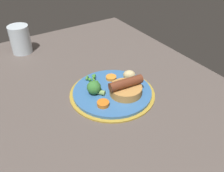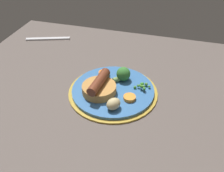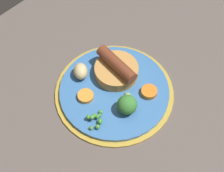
% 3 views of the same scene
% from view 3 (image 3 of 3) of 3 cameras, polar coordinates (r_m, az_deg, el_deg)
% --- Properties ---
extents(dining_table, '(1.10, 0.80, 0.03)m').
position_cam_3_polar(dining_table, '(0.85, 0.15, -3.44)').
color(dining_table, '#564C47').
rests_on(dining_table, ground).
extents(dinner_plate, '(0.27, 0.27, 0.01)m').
position_cam_3_polar(dinner_plate, '(0.84, 0.36, -0.90)').
color(dinner_plate, '#B79333').
rests_on(dinner_plate, dining_table).
extents(sausage_pudding, '(0.10, 0.11, 0.05)m').
position_cam_3_polar(sausage_pudding, '(0.84, 0.68, 2.60)').
color(sausage_pudding, '#BC8442').
rests_on(sausage_pudding, dinner_plate).
extents(pea_pile, '(0.05, 0.04, 0.02)m').
position_cam_3_polar(pea_pile, '(0.79, -2.43, -5.08)').
color(pea_pile, '#4B8934').
rests_on(pea_pile, dinner_plate).
extents(broccoli_floret_near, '(0.05, 0.05, 0.04)m').
position_cam_3_polar(broccoli_floret_near, '(0.79, 2.31, -2.82)').
color(broccoli_floret_near, '#387A33').
rests_on(broccoli_floret_near, dinner_plate).
extents(potato_chunk_0, '(0.05, 0.05, 0.03)m').
position_cam_3_polar(potato_chunk_0, '(0.85, -5.02, 2.09)').
color(potato_chunk_0, '#CCB77F').
rests_on(potato_chunk_0, dinner_plate).
extents(carrot_slice_0, '(0.04, 0.04, 0.01)m').
position_cam_3_polar(carrot_slice_0, '(0.83, 5.67, -0.89)').
color(carrot_slice_0, orange).
rests_on(carrot_slice_0, dinner_plate).
extents(carrot_slice_3, '(0.05, 0.05, 0.01)m').
position_cam_3_polar(carrot_slice_3, '(0.82, -4.05, -1.54)').
color(carrot_slice_3, orange).
rests_on(carrot_slice_3, dinner_plate).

